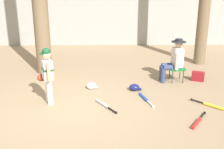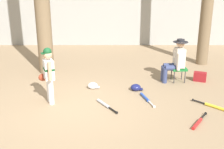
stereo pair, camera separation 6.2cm
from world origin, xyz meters
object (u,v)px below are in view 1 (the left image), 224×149
object	(u,v)px
bat_blue_youth	(145,98)
bat_aluminum_silver	(104,105)
bat_yellow_trainer	(211,105)
young_ballplayer	(47,72)
seated_spectator	(174,59)
batting_helmet_navy	(134,87)
batting_helmet_white	(91,86)
handbag_beside_stool	(198,76)
folding_stool	(177,69)
bat_red_barrel	(197,122)

from	to	relation	value
bat_blue_youth	bat_aluminum_silver	size ratio (longest dim) A/B	1.11
bat_yellow_trainer	bat_blue_youth	bearing A→B (deg)	163.13
young_ballplayer	seated_spectator	distance (m)	3.49
bat_aluminum_silver	batting_helmet_navy	distance (m)	1.23
seated_spectator	bat_yellow_trainer	bearing A→B (deg)	-73.71
batting_helmet_white	handbag_beside_stool	bearing A→B (deg)	10.84
young_ballplayer	bat_blue_youth	bearing A→B (deg)	4.00
folding_stool	bat_aluminum_silver	size ratio (longest dim) A/B	0.59
seated_spectator	batting_helmet_white	bearing A→B (deg)	-166.41
folding_stool	batting_helmet_navy	world-z (taller)	folding_stool
bat_red_barrel	bat_blue_youth	distance (m)	1.50
folding_stool	bat_aluminum_silver	bearing A→B (deg)	-140.94
batting_helmet_navy	batting_helmet_white	size ratio (longest dim) A/B	1.03
seated_spectator	bat_blue_youth	bearing A→B (deg)	-126.48
young_ballplayer	batting_helmet_white	distance (m)	1.45
folding_stool	handbag_beside_stool	xyz separation A→B (m)	(0.62, 0.02, -0.23)
seated_spectator	bat_yellow_trainer	xyz separation A→B (m)	(0.50, -1.71, -0.61)
handbag_beside_stool	bat_blue_youth	bearing A→B (deg)	-142.00
bat_aluminum_silver	batting_helmet_navy	xyz separation A→B (m)	(0.78, 0.95, 0.04)
seated_spectator	bat_red_barrel	world-z (taller)	seated_spectator
batting_helmet_navy	bat_aluminum_silver	bearing A→B (deg)	-129.45
batting_helmet_white	folding_stool	bearing A→B (deg)	13.17
folding_stool	bat_red_barrel	bearing A→B (deg)	-93.28
young_ballplayer	folding_stool	size ratio (longest dim) A/B	3.09
bat_blue_youth	bat_aluminum_silver	distance (m)	1.03
young_ballplayer	bat_red_barrel	distance (m)	3.38
bat_yellow_trainer	batting_helmet_navy	world-z (taller)	batting_helmet_navy
folding_stool	bat_aluminum_silver	world-z (taller)	folding_stool
bat_blue_youth	batting_helmet_navy	xyz separation A→B (m)	(-0.19, 0.59, 0.04)
folding_stool	batting_helmet_white	world-z (taller)	folding_stool
handbag_beside_stool	bat_blue_youth	size ratio (longest dim) A/B	0.43
bat_blue_youth	bat_yellow_trainer	size ratio (longest dim) A/B	1.30
bat_aluminum_silver	batting_helmet_navy	size ratio (longest dim) A/B	2.27
folding_stool	batting_helmet_navy	bearing A→B (deg)	-150.92
handbag_beside_stool	seated_spectator	bearing A→B (deg)	-178.04
folding_stool	bat_blue_youth	bearing A→B (deg)	-129.12
folding_stool	bat_blue_youth	xyz separation A→B (m)	(-1.04, -1.28, -0.33)
bat_red_barrel	bat_yellow_trainer	size ratio (longest dim) A/B	1.12
batting_helmet_navy	handbag_beside_stool	bearing A→B (deg)	20.80
young_ballplayer	bat_yellow_trainer	size ratio (longest dim) A/B	2.14
handbag_beside_stool	batting_helmet_white	xyz separation A→B (m)	(-2.97, -0.57, -0.05)
bat_yellow_trainer	young_ballplayer	bearing A→B (deg)	175.64
bat_blue_youth	bat_yellow_trainer	world-z (taller)	same
bat_red_barrel	batting_helmet_navy	world-z (taller)	batting_helmet_navy
folding_stool	bat_red_barrel	xyz separation A→B (m)	(-0.14, -2.49, -0.33)
handbag_beside_stool	batting_helmet_navy	xyz separation A→B (m)	(-1.85, -0.70, -0.05)
young_ballplayer	batting_helmet_white	world-z (taller)	young_ballplayer
young_ballplayer	folding_stool	distance (m)	3.60
batting_helmet_navy	young_ballplayer	bearing A→B (deg)	-159.86
seated_spectator	bat_aluminum_silver	world-z (taller)	seated_spectator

